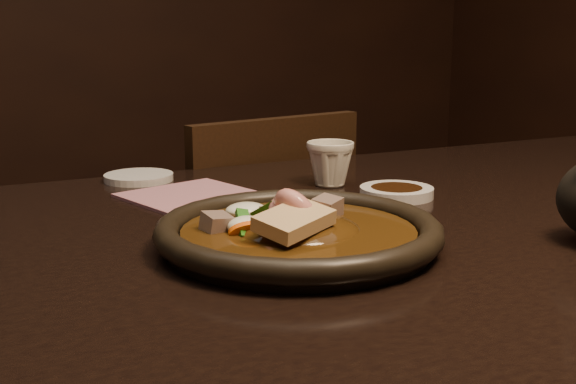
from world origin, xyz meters
name	(u,v)px	position (x,y,z in m)	size (l,w,h in m)	color
table	(387,287)	(0.00, 0.00, 0.67)	(1.60, 0.90, 0.75)	black
chair	(245,295)	(0.06, 0.60, 0.45)	(0.46, 0.46, 0.82)	black
plate	(299,233)	(-0.14, -0.03, 0.77)	(0.31, 0.31, 0.03)	black
stirfry	(293,226)	(-0.14, -0.02, 0.77)	(0.17, 0.17, 0.07)	#352009
soy_dish	(397,192)	(0.10, 0.12, 0.76)	(0.10, 0.10, 0.01)	silver
saucer_right	(139,177)	(-0.20, 0.40, 0.76)	(0.11, 0.11, 0.01)	silver
tea_cup	(330,162)	(0.05, 0.23, 0.79)	(0.07, 0.07, 0.07)	beige
chopsticks	(306,220)	(-0.08, 0.06, 0.75)	(0.02, 0.25, 0.01)	tan
napkin	(193,196)	(-0.16, 0.25, 0.75)	(0.16, 0.16, 0.00)	#A46570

